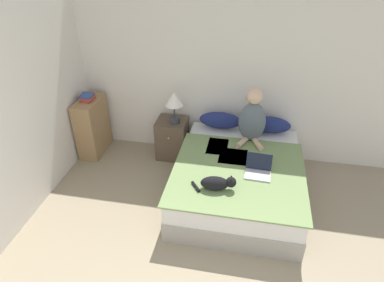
{
  "coord_description": "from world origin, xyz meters",
  "views": [
    {
      "loc": [
        0.27,
        -0.84,
        3.02
      ],
      "look_at": [
        -0.36,
        2.46,
        0.87
      ],
      "focal_mm": 32.0,
      "sensor_mm": 36.0,
      "label": 1
    }
  ],
  "objects_px": {
    "pillow_near": "(220,120)",
    "table_lamp": "(174,102)",
    "book_stack_top": "(87,97)",
    "bed": "(238,179)",
    "pillow_far": "(269,125)",
    "nightstand": "(172,138)",
    "person_sitting": "(252,118)",
    "bookshelf": "(93,126)",
    "laptop_open": "(258,170)",
    "cat_tabby": "(217,183)"
  },
  "relations": [
    {
      "from": "pillow_near",
      "to": "table_lamp",
      "type": "distance_m",
      "value": 0.72
    },
    {
      "from": "book_stack_top",
      "to": "bed",
      "type": "bearing_deg",
      "value": -15.89
    },
    {
      "from": "table_lamp",
      "to": "book_stack_top",
      "type": "relative_size",
      "value": 2.06
    },
    {
      "from": "pillow_far",
      "to": "nightstand",
      "type": "distance_m",
      "value": 1.43
    },
    {
      "from": "person_sitting",
      "to": "nightstand",
      "type": "bearing_deg",
      "value": 170.35
    },
    {
      "from": "pillow_near",
      "to": "nightstand",
      "type": "bearing_deg",
      "value": -174.23
    },
    {
      "from": "bookshelf",
      "to": "table_lamp",
      "type": "bearing_deg",
      "value": 2.91
    },
    {
      "from": "laptop_open",
      "to": "nightstand",
      "type": "bearing_deg",
      "value": 146.27
    },
    {
      "from": "bed",
      "to": "nightstand",
      "type": "height_order",
      "value": "nightstand"
    },
    {
      "from": "laptop_open",
      "to": "table_lamp",
      "type": "relative_size",
      "value": 0.65
    },
    {
      "from": "pillow_near",
      "to": "bed",
      "type": "bearing_deg",
      "value": -67.27
    },
    {
      "from": "pillow_near",
      "to": "pillow_far",
      "type": "height_order",
      "value": "same"
    },
    {
      "from": "person_sitting",
      "to": "pillow_far",
      "type": "bearing_deg",
      "value": 48.09
    },
    {
      "from": "pillow_far",
      "to": "person_sitting",
      "type": "relative_size",
      "value": 0.79
    },
    {
      "from": "laptop_open",
      "to": "nightstand",
      "type": "relative_size",
      "value": 0.51
    },
    {
      "from": "bed",
      "to": "book_stack_top",
      "type": "xyz_separation_m",
      "value": [
        -2.25,
        0.64,
        0.66
      ]
    },
    {
      "from": "pillow_far",
      "to": "person_sitting",
      "type": "xyz_separation_m",
      "value": [
        -0.24,
        -0.27,
        0.22
      ]
    },
    {
      "from": "person_sitting",
      "to": "table_lamp",
      "type": "relative_size",
      "value": 1.62
    },
    {
      "from": "person_sitting",
      "to": "book_stack_top",
      "type": "height_order",
      "value": "person_sitting"
    },
    {
      "from": "pillow_far",
      "to": "laptop_open",
      "type": "bearing_deg",
      "value": -96.6
    },
    {
      "from": "person_sitting",
      "to": "nightstand",
      "type": "relative_size",
      "value": 1.27
    },
    {
      "from": "bed",
      "to": "nightstand",
      "type": "relative_size",
      "value": 3.17
    },
    {
      "from": "cat_tabby",
      "to": "bookshelf",
      "type": "xyz_separation_m",
      "value": [
        -2.04,
        1.18,
        -0.17
      ]
    },
    {
      "from": "cat_tabby",
      "to": "laptop_open",
      "type": "xyz_separation_m",
      "value": [
        0.44,
        0.36,
        -0.04
      ]
    },
    {
      "from": "pillow_far",
      "to": "cat_tabby",
      "type": "xyz_separation_m",
      "value": [
        -0.55,
        -1.36,
        -0.04
      ]
    },
    {
      "from": "person_sitting",
      "to": "bookshelf",
      "type": "relative_size",
      "value": 0.87
    },
    {
      "from": "cat_tabby",
      "to": "nightstand",
      "type": "distance_m",
      "value": 1.56
    },
    {
      "from": "laptop_open",
      "to": "nightstand",
      "type": "xyz_separation_m",
      "value": [
        -1.27,
        0.92,
        -0.27
      ]
    },
    {
      "from": "nightstand",
      "to": "bookshelf",
      "type": "relative_size",
      "value": 0.69
    },
    {
      "from": "pillow_far",
      "to": "cat_tabby",
      "type": "relative_size",
      "value": 1.18
    },
    {
      "from": "pillow_far",
      "to": "laptop_open",
      "type": "xyz_separation_m",
      "value": [
        -0.12,
        -0.99,
        -0.07
      ]
    },
    {
      "from": "nightstand",
      "to": "person_sitting",
      "type": "bearing_deg",
      "value": -9.65
    },
    {
      "from": "bed",
      "to": "pillow_near",
      "type": "distance_m",
      "value": 0.96
    },
    {
      "from": "person_sitting",
      "to": "laptop_open",
      "type": "distance_m",
      "value": 0.79
    },
    {
      "from": "table_lamp",
      "to": "bed",
      "type": "bearing_deg",
      "value": -35.43
    },
    {
      "from": "pillow_far",
      "to": "bed",
      "type": "bearing_deg",
      "value": -112.76
    },
    {
      "from": "pillow_far",
      "to": "bookshelf",
      "type": "xyz_separation_m",
      "value": [
        -2.59,
        -0.18,
        -0.21
      ]
    },
    {
      "from": "pillow_near",
      "to": "laptop_open",
      "type": "distance_m",
      "value": 1.15
    },
    {
      "from": "pillow_near",
      "to": "laptop_open",
      "type": "height_order",
      "value": "pillow_near"
    },
    {
      "from": "nightstand",
      "to": "table_lamp",
      "type": "xyz_separation_m",
      "value": [
        0.06,
        -0.05,
        0.63
      ]
    },
    {
      "from": "nightstand",
      "to": "table_lamp",
      "type": "height_order",
      "value": "table_lamp"
    },
    {
      "from": "person_sitting",
      "to": "book_stack_top",
      "type": "distance_m",
      "value": 2.35
    },
    {
      "from": "person_sitting",
      "to": "nightstand",
      "type": "xyz_separation_m",
      "value": [
        -1.15,
        0.19,
        -0.56
      ]
    },
    {
      "from": "person_sitting",
      "to": "laptop_open",
      "type": "height_order",
      "value": "person_sitting"
    },
    {
      "from": "pillow_far",
      "to": "laptop_open",
      "type": "height_order",
      "value": "pillow_far"
    },
    {
      "from": "table_lamp",
      "to": "pillow_near",
      "type": "bearing_deg",
      "value": 10.22
    },
    {
      "from": "cat_tabby",
      "to": "table_lamp",
      "type": "xyz_separation_m",
      "value": [
        -0.78,
        1.24,
        0.33
      ]
    },
    {
      "from": "cat_tabby",
      "to": "person_sitting",
      "type": "bearing_deg",
      "value": 67.75
    },
    {
      "from": "bed",
      "to": "pillow_far",
      "type": "xyz_separation_m",
      "value": [
        0.34,
        0.82,
        0.38
      ]
    },
    {
      "from": "bed",
      "to": "laptop_open",
      "type": "bearing_deg",
      "value": -38.0
    }
  ]
}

